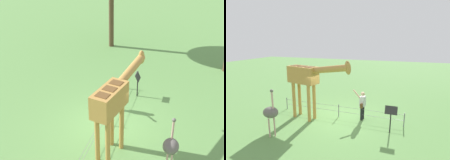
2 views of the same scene
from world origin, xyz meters
TOP-DOWN VIEW (x-y plane):
  - ground_plane at (0.00, 0.00)m, footprint 60.00×60.00m
  - giraffe at (-1.47, -0.63)m, footprint 3.82×1.26m
  - visitor at (1.32, 0.32)m, footprint 0.70×0.59m
  - ostrich at (-2.08, -2.86)m, footprint 0.70×0.56m
  - info_sign at (2.88, -0.65)m, footprint 0.56×0.21m
  - wire_fence at (0.00, 0.19)m, footprint 7.05×0.05m

SIDE VIEW (x-z plane):
  - ground_plane at x=0.00m, z-range 0.00..0.00m
  - wire_fence at x=0.00m, z-range 0.03..0.78m
  - visitor at x=1.32m, z-range 0.05..1.75m
  - info_sign at x=2.88m, z-range 0.29..1.61m
  - ostrich at x=-2.08m, z-range 0.05..2.30m
  - giraffe at x=-1.47m, z-range 0.61..4.03m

